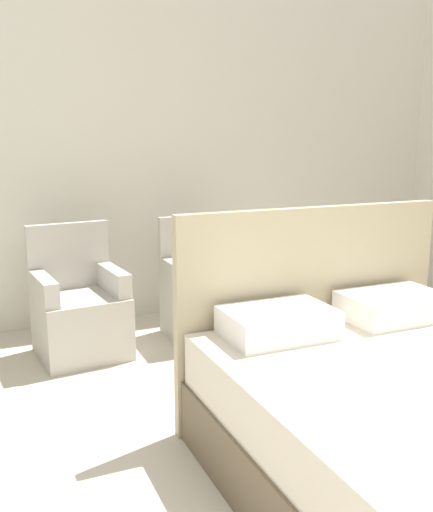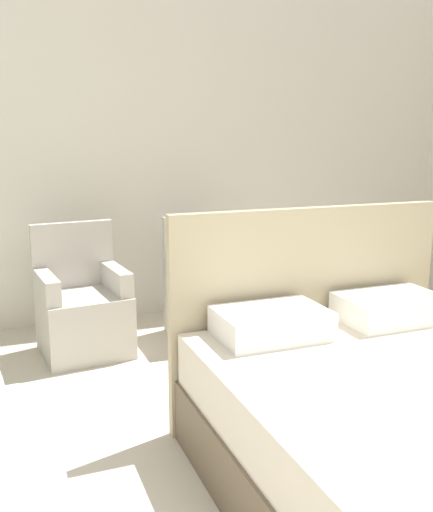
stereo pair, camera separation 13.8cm
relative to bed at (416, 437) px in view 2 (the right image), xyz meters
name	(u,v)px [view 2 (the right image)]	position (x,y,z in m)	size (l,w,h in m)	color
wall_back	(152,147)	(-0.31, 3.04, 1.13)	(10.00, 0.06, 2.90)	silver
bed	(416,437)	(0.00, 0.00, 0.00)	(1.60, 1.98, 1.17)	brown
armchair_near_window_left	(83,313)	(-1.05, 2.27, -0.02)	(0.65, 0.63, 0.93)	#B7B2A8
armchair_near_window_right	(210,300)	(-0.07, 2.27, -0.02)	(0.60, 0.58, 0.93)	#B7B2A8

